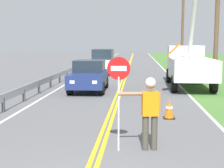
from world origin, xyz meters
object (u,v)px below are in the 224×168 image
object	(u,v)px
flagger_worker	(150,109)
traffic_cone_lead	(169,109)
utility_pole_near	(217,15)
oncoming_suv_second	(103,61)
stop_sign_paddle	(119,82)
utility_pole_mid	(183,24)
oncoming_sedan_nearest	(89,76)
utility_bucket_truck	(188,63)

from	to	relation	value
flagger_worker	traffic_cone_lead	size ratio (longest dim) A/B	2.61
utility_pole_near	traffic_cone_lead	xyz separation A→B (m)	(-3.83, -9.71, -4.05)
oncoming_suv_second	flagger_worker	bearing A→B (deg)	-80.67
traffic_cone_lead	utility_pole_near	bearing A→B (deg)	68.46
stop_sign_paddle	utility_pole_mid	world-z (taller)	utility_pole_mid
oncoming_suv_second	utility_pole_mid	distance (m)	12.33
stop_sign_paddle	traffic_cone_lead	xyz separation A→B (m)	(1.59, 3.55, -1.37)
oncoming_sedan_nearest	utility_pole_near	world-z (taller)	utility_pole_near
oncoming_sedan_nearest	utility_pole_mid	size ratio (longest dim) A/B	0.46
flagger_worker	utility_bucket_truck	size ratio (longest dim) A/B	0.27
oncoming_sedan_nearest	traffic_cone_lead	bearing A→B (deg)	-58.63
utility_pole_near	utility_pole_mid	distance (m)	15.25
oncoming_suv_second	utility_bucket_truck	bearing A→B (deg)	-51.49
oncoming_suv_second	utility_pole_near	world-z (taller)	utility_pole_near
utility_pole_mid	stop_sign_paddle	bearing A→B (deg)	-100.69
oncoming_sedan_nearest	utility_pole_mid	xyz separation A→B (m)	(7.57, 18.75, 3.83)
oncoming_suv_second	utility_pole_mid	bearing A→B (deg)	48.35
oncoming_suv_second	utility_pole_near	xyz separation A→B (m)	(7.88, -6.43, 3.32)
stop_sign_paddle	utility_pole_mid	distance (m)	29.16
stop_sign_paddle	oncoming_suv_second	bearing A→B (deg)	97.11
oncoming_suv_second	traffic_cone_lead	size ratio (longest dim) A/B	6.60
oncoming_sedan_nearest	oncoming_suv_second	bearing A→B (deg)	91.51
utility_bucket_truck	oncoming_sedan_nearest	world-z (taller)	utility_bucket_truck
utility_bucket_truck	traffic_cone_lead	xyz separation A→B (m)	(-1.97, -8.58, -1.10)
flagger_worker	oncoming_sedan_nearest	distance (m)	10.09
utility_pole_mid	oncoming_suv_second	bearing A→B (deg)	-131.65
stop_sign_paddle	utility_pole_near	size ratio (longest dim) A/B	0.28
oncoming_sedan_nearest	traffic_cone_lead	size ratio (longest dim) A/B	5.91
flagger_worker	utility_bucket_truck	xyz separation A→B (m)	(2.80, 12.03, 0.39)
flagger_worker	oncoming_sedan_nearest	world-z (taller)	flagger_worker
utility_pole_near	stop_sign_paddle	bearing A→B (deg)	-112.24
oncoming_suv_second	utility_pole_mid	world-z (taller)	utility_pole_mid
stop_sign_paddle	utility_pole_mid	size ratio (longest dim) A/B	0.26
utility_pole_near	utility_pole_mid	world-z (taller)	utility_pole_mid
oncoming_sedan_nearest	traffic_cone_lead	xyz separation A→B (m)	(3.78, -6.20, -0.50)
stop_sign_paddle	traffic_cone_lead	bearing A→B (deg)	65.89
utility_bucket_truck	utility_pole_mid	size ratio (longest dim) A/B	0.77
stop_sign_paddle	oncoming_sedan_nearest	size ratio (longest dim) A/B	0.56
flagger_worker	utility_bucket_truck	world-z (taller)	utility_bucket_truck
utility_bucket_truck	oncoming_sedan_nearest	xyz separation A→B (m)	(-5.75, -2.38, -0.60)
flagger_worker	utility_pole_near	xyz separation A→B (m)	(4.66, 13.16, 3.34)
stop_sign_paddle	oncoming_sedan_nearest	xyz separation A→B (m)	(-2.19, 9.75, -0.88)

